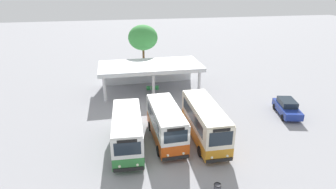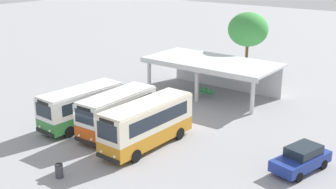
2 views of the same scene
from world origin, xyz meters
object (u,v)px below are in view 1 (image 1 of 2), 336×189
at_px(waiting_chair_middle_seat, 157,88).
at_px(waiting_chair_second_from_end, 153,89).
at_px(city_bus_middle_cream, 205,121).
at_px(parked_car_flank, 287,107).
at_px(waiting_chair_end_by_column, 148,89).
at_px(city_bus_second_in_row, 166,123).
at_px(city_bus_nearest_orange, 127,130).

bearing_deg(waiting_chair_middle_seat, waiting_chair_second_from_end, -178.62).
relative_size(city_bus_middle_cream, waiting_chair_second_from_end, 9.18).
distance_m(parked_car_flank, waiting_chair_end_by_column, 16.13).
xyz_separation_m(city_bus_second_in_row, parked_car_flank, (13.35, 2.61, -0.94)).
bearing_deg(city_bus_nearest_orange, waiting_chair_second_from_end, 72.30).
xyz_separation_m(waiting_chair_second_from_end, waiting_chair_middle_seat, (0.55, 0.01, 0.00)).
xyz_separation_m(waiting_chair_end_by_column, waiting_chair_second_from_end, (0.55, -0.07, 0.00)).
bearing_deg(city_bus_middle_cream, parked_car_flank, 16.93).
distance_m(waiting_chair_end_by_column, waiting_chair_second_from_end, 0.56).
height_order(city_bus_middle_cream, waiting_chair_second_from_end, city_bus_middle_cream).
xyz_separation_m(city_bus_second_in_row, waiting_chair_end_by_column, (0.01, 11.66, -1.24)).
bearing_deg(waiting_chair_second_from_end, city_bus_nearest_orange, -107.70).
height_order(parked_car_flank, waiting_chair_second_from_end, parked_car_flank).
height_order(city_bus_nearest_orange, waiting_chair_second_from_end, city_bus_nearest_orange).
relative_size(parked_car_flank, waiting_chair_middle_seat, 5.29).
height_order(city_bus_nearest_orange, waiting_chair_middle_seat, city_bus_nearest_orange).
bearing_deg(city_bus_nearest_orange, waiting_chair_end_by_column, 74.79).
bearing_deg(city_bus_second_in_row, waiting_chair_middle_seat, 84.49).
bearing_deg(city_bus_second_in_row, waiting_chair_second_from_end, 87.21).
relative_size(waiting_chair_second_from_end, waiting_chair_middle_seat, 1.00).
relative_size(city_bus_nearest_orange, waiting_chair_second_from_end, 8.41).
height_order(city_bus_nearest_orange, city_bus_middle_cream, city_bus_middle_cream).
xyz_separation_m(parked_car_flank, waiting_chair_second_from_end, (-12.79, 8.98, -0.31)).
xyz_separation_m(city_bus_second_in_row, waiting_chair_middle_seat, (1.12, 11.60, -1.24)).
relative_size(waiting_chair_end_by_column, waiting_chair_middle_seat, 1.00).
distance_m(waiting_chair_end_by_column, waiting_chair_middle_seat, 1.11).
relative_size(city_bus_nearest_orange, parked_car_flank, 1.59).
height_order(waiting_chair_end_by_column, waiting_chair_second_from_end, same).
bearing_deg(waiting_chair_end_by_column, waiting_chair_middle_seat, -3.13).
bearing_deg(city_bus_second_in_row, waiting_chair_end_by_column, 89.94).
height_order(city_bus_middle_cream, parked_car_flank, city_bus_middle_cream).
height_order(city_bus_nearest_orange, city_bus_second_in_row, city_bus_second_in_row).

